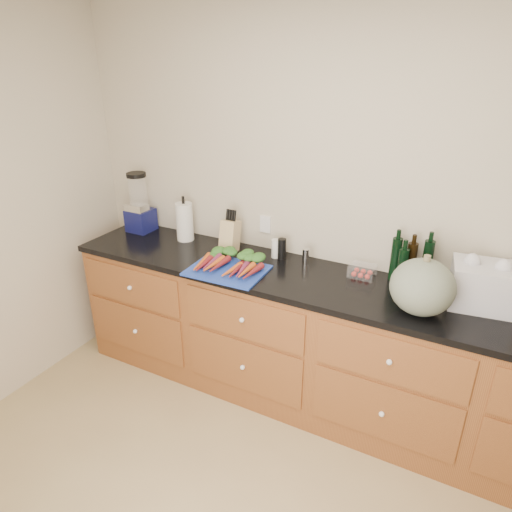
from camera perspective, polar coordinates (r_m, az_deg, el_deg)
The scene contains 15 objects.
wall_back at distance 2.98m, azimuth 11.91°, elevation 5.48°, with size 4.10×0.05×2.60m, color beige.
cabinets at distance 3.08m, azimuth 8.75°, elevation -11.43°, with size 3.60×0.64×0.90m.
countertop at distance 2.84m, azimuth 9.37°, elevation -3.65°, with size 3.64×0.62×0.04m, color black.
cutting_board at distance 2.93m, azimuth -3.60°, elevation -1.79°, with size 0.48×0.37×0.01m, color #1D3CAA.
carrots at distance 2.96m, azimuth -3.12°, elevation -0.84°, with size 0.45×0.33×0.06m.
squash at distance 2.57m, azimuth 20.08°, elevation -3.66°, with size 0.34×0.34×0.30m, color #5A6655.
blender_appliance at distance 3.65m, azimuth -14.39°, elevation 6.08°, with size 0.18×0.18×0.46m.
paper_towel at distance 3.41m, azimuth -8.91°, elevation 4.25°, with size 0.13×0.13×0.28m, color silver.
knife_block at distance 3.20m, azimuth -3.28°, elevation 2.53°, with size 0.11×0.11×0.22m, color tan.
grinder_salt at distance 3.10m, azimuth 2.46°, elevation 0.94°, with size 0.06×0.06×0.13m, color silver.
grinder_pepper at distance 3.08m, azimuth 3.25°, elevation 0.90°, with size 0.06×0.06×0.14m, color black.
canister_chrome at distance 3.03m, azimuth 6.24°, elevation -0.05°, with size 0.05×0.05×0.10m, color silver.
tomato_box at distance 2.92m, azimuth 13.13°, elevation -1.83°, with size 0.16×0.13×0.07m, color white.
bottles at distance 2.88m, azimuth 18.60°, elevation -0.84°, with size 0.24×0.12×0.29m.
grocery_bag at distance 2.78m, azimuth 26.49°, elevation -3.35°, with size 0.33×0.27×0.24m, color silver, non-canonical shape.
Camera 1 is at (0.74, -1.10, 2.23)m, focal length 32.00 mm.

